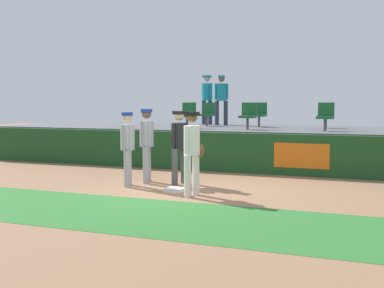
# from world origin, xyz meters

# --- Properties ---
(ground_plane) EXTENTS (60.00, 60.00, 0.00)m
(ground_plane) POSITION_xyz_m (0.00, 0.00, 0.00)
(ground_plane) COLOR #936B4C
(grass_foreground_strip) EXTENTS (18.00, 2.80, 0.01)m
(grass_foreground_strip) POSITION_xyz_m (0.00, -2.29, 0.00)
(grass_foreground_strip) COLOR #2D722D
(grass_foreground_strip) RESTS_ON ground_plane
(first_base) EXTENTS (0.40, 0.40, 0.08)m
(first_base) POSITION_xyz_m (-0.28, 0.16, 0.04)
(first_base) COLOR white
(first_base) RESTS_ON ground_plane
(player_fielder_home) EXTENTS (0.41, 0.54, 1.80)m
(player_fielder_home) POSITION_xyz_m (0.30, -0.22, 1.04)
(player_fielder_home) COLOR white
(player_fielder_home) RESTS_ON ground_plane
(player_runner_visitor) EXTENTS (0.44, 0.50, 1.84)m
(player_runner_visitor) POSITION_xyz_m (-1.47, 1.09, 1.07)
(player_runner_visitor) COLOR #9EA3AD
(player_runner_visitor) RESTS_ON ground_plane
(player_coach_visitor) EXTENTS (0.44, 0.47, 1.77)m
(player_coach_visitor) POSITION_xyz_m (-1.64, 0.43, 1.03)
(player_coach_visitor) COLOR #9EA3AD
(player_coach_visitor) RESTS_ON ground_plane
(player_umpire) EXTENTS (0.44, 0.48, 1.79)m
(player_umpire) POSITION_xyz_m (-0.62, 1.18, 1.04)
(player_umpire) COLOR #4C4C51
(player_umpire) RESTS_ON ground_plane
(field_wall) EXTENTS (18.00, 0.26, 1.13)m
(field_wall) POSITION_xyz_m (0.01, 3.74, 0.57)
(field_wall) COLOR #19471E
(field_wall) RESTS_ON ground_plane
(bleacher_platform) EXTENTS (18.00, 4.80, 1.16)m
(bleacher_platform) POSITION_xyz_m (0.00, 6.31, 0.58)
(bleacher_platform) COLOR #59595E
(bleacher_platform) RESTS_ON ground_plane
(seat_back_center) EXTENTS (0.45, 0.44, 0.84)m
(seat_back_center) POSITION_xyz_m (-0.15, 6.98, 1.63)
(seat_back_center) COLOR #4C4C51
(seat_back_center) RESTS_ON bleacher_platform
(seat_back_right) EXTENTS (0.48, 0.44, 0.84)m
(seat_back_right) POSITION_xyz_m (2.09, 6.98, 1.63)
(seat_back_right) COLOR #4C4C51
(seat_back_right) RESTS_ON bleacher_platform
(seat_back_left) EXTENTS (0.47, 0.44, 0.84)m
(seat_back_left) POSITION_xyz_m (-2.07, 6.98, 1.63)
(seat_back_left) COLOR #4C4C51
(seat_back_left) RESTS_ON bleacher_platform
(seat_front_right) EXTENTS (0.47, 0.44, 0.84)m
(seat_front_right) POSITION_xyz_m (2.32, 5.18, 1.63)
(seat_front_right) COLOR #4C4C51
(seat_front_right) RESTS_ON bleacher_platform
(seat_front_center) EXTENTS (0.48, 0.44, 0.84)m
(seat_front_center) POSITION_xyz_m (-0.04, 5.18, 1.63)
(seat_front_center) COLOR #4C4C51
(seat_front_center) RESTS_ON bleacher_platform
(seat_front_left) EXTENTS (0.46, 0.44, 0.84)m
(seat_front_left) POSITION_xyz_m (-2.08, 5.18, 1.63)
(seat_front_left) COLOR #4C4C51
(seat_front_left) RESTS_ON bleacher_platform
(spectator_hooded) EXTENTS (0.49, 0.46, 1.87)m
(spectator_hooded) POSITION_xyz_m (-2.54, 8.19, 2.25)
(spectator_hooded) COLOR #33384C
(spectator_hooded) RESTS_ON bleacher_platform
(spectator_capped) EXTENTS (0.49, 0.44, 1.84)m
(spectator_capped) POSITION_xyz_m (-1.85, 7.86, 2.23)
(spectator_capped) COLOR #33384C
(spectator_capped) RESTS_ON bleacher_platform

